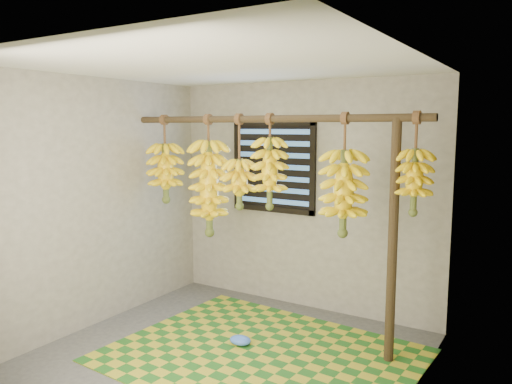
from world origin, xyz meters
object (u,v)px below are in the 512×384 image
Objects in this scene: support_post at (393,243)px; woven_mat at (261,355)px; banana_bunch_e at (343,193)px; banana_bunch_b at (209,188)px; banana_bunch_c at (239,184)px; banana_bunch_f at (414,182)px; banana_bunch_d at (270,173)px; banana_bunch_a at (166,173)px; plastic_bag at (240,340)px.

support_post is 0.82× the size of woven_mat.
banana_bunch_e reaches higher than support_post.
banana_bunch_c is at bearing 0.00° from banana_bunch_b.
banana_bunch_b and banana_bunch_e have the same top height.
support_post is 1.69× the size of banana_bunch_b.
banana_bunch_f is (1.10, 0.47, 1.50)m from woven_mat.
woven_mat is 1.59m from banana_bunch_d.
banana_bunch_e is at bearing 42.52° from woven_mat.
banana_bunch_c is at bearing 180.00° from banana_bunch_e.
banana_bunch_b is (0.56, -0.00, -0.12)m from banana_bunch_a.
banana_bunch_a is 0.87× the size of banana_bunch_e.
banana_bunch_d is at bearing 0.00° from banana_bunch_b.
woven_mat is 2.07× the size of banana_bunch_b.
woven_mat is 2.37× the size of banana_bunch_e.
banana_bunch_d is (1.26, -0.00, 0.06)m from banana_bunch_a.
banana_bunch_c is 0.86× the size of banana_bunch_e.
plastic_bag is 1.48m from banana_bunch_b.
banana_bunch_b is 1.37× the size of banana_bunch_d.
woven_mat is 2.72× the size of banana_bunch_a.
banana_bunch_a is at bearing 180.00° from banana_bunch_f.
banana_bunch_d is at bearing 180.00° from banana_bunch_f.
banana_bunch_b is (-0.63, 0.40, 1.28)m from plastic_bag.
banana_bunch_b reaches higher than plastic_bag.
banana_bunch_c is at bearing 180.00° from banana_bunch_d.
banana_bunch_c is 1.05m from banana_bunch_e.
support_post is at bearing 0.00° from banana_bunch_d.
plastic_bag is 0.22× the size of banana_bunch_c.
banana_bunch_c is (-1.48, 0.00, 0.39)m from support_post.
banana_bunch_b is at bearing 180.00° from support_post.
banana_bunch_b is 1.48× the size of banana_bunch_f.
banana_bunch_f reaches higher than woven_mat.
plastic_bag is at bearing -56.28° from banana_bunch_c.
banana_bunch_a is (-1.45, 0.47, 1.45)m from woven_mat.
banana_bunch_f is at bearing -0.00° from banana_bunch_e.
plastic_bag is at bearing -98.62° from banana_bunch_d.
banana_bunch_c reaches higher than support_post.
banana_bunch_c is at bearing 180.00° from banana_bunch_f.
woven_mat is 3.05× the size of banana_bunch_f.
banana_bunch_e is at bearing 180.00° from support_post.
banana_bunch_e is at bearing 27.50° from plastic_bag.
banana_bunch_b is 1.41m from banana_bunch_e.
banana_bunch_f is (0.15, -0.00, 0.51)m from support_post.
woven_mat is 1.54m from banana_bunch_e.
support_post is at bearing 180.00° from banana_bunch_f.
plastic_bag is at bearing 164.93° from woven_mat.
banana_bunch_a is at bearing 180.00° from banana_bunch_d.
banana_bunch_e is (1.41, 0.00, 0.05)m from banana_bunch_b.
support_post is 2.31× the size of banana_bunch_d.
banana_bunch_d is 1.08× the size of banana_bunch_f.
banana_bunch_e is (-0.43, 0.00, 0.38)m from support_post.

